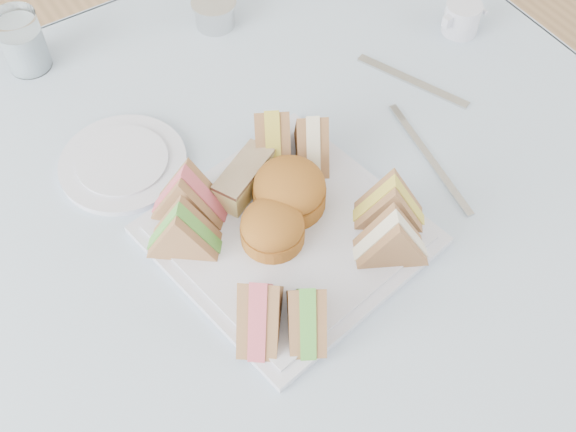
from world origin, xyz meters
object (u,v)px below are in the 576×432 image
serving_plate (288,235)px  water_glass (22,41)px  creamer_jug (462,18)px  table (304,300)px

serving_plate → water_glass: (-0.17, 0.51, 0.04)m
water_glass → creamer_jug: water_glass is taller
table → water_glass: size_ratio=9.02×
serving_plate → creamer_jug: 0.51m
creamer_jug → serving_plate: bearing=-162.2°
serving_plate → creamer_jug: (0.47, 0.20, 0.02)m
table → creamer_jug: size_ratio=14.93×
table → serving_plate: size_ratio=2.89×
table → water_glass: bearing=120.5°
table → water_glass: water_glass is taller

